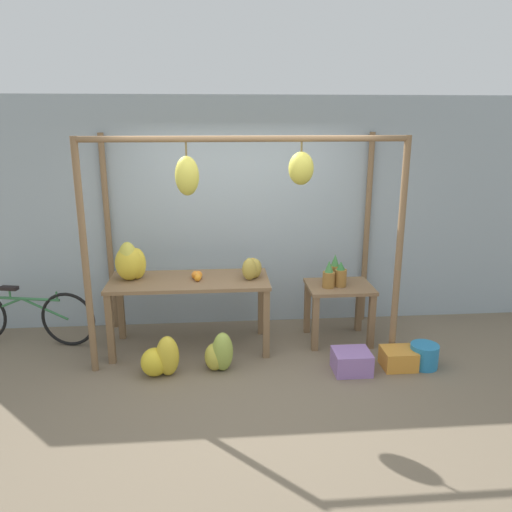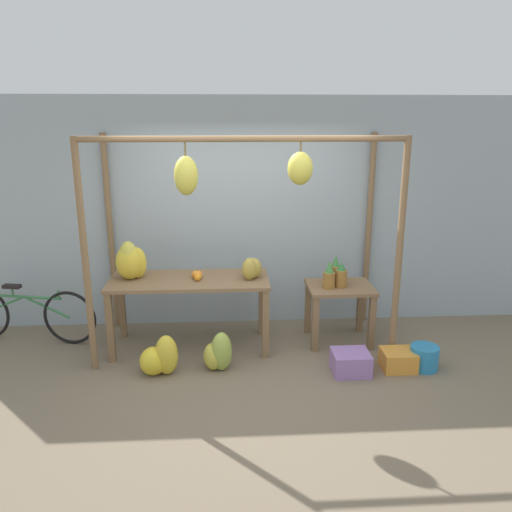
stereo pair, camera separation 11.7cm
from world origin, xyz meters
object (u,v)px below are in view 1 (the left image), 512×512
at_px(banana_pile_on_table, 130,263).
at_px(pineapple_cluster, 335,274).
at_px(fruit_crate_white, 352,361).
at_px(parked_bicycle, 24,316).
at_px(banana_pile_ground_left, 161,359).
at_px(blue_bucket, 424,356).
at_px(papaya_pile, 252,268).
at_px(orange_pile, 197,275).
at_px(fruit_crate_purple, 398,358).
at_px(banana_pile_ground_right, 219,354).

xyz_separation_m(banana_pile_on_table, pineapple_cluster, (2.29, 0.03, -0.19)).
distance_m(fruit_crate_white, parked_bicycle, 3.74).
bearing_deg(banana_pile_ground_left, blue_bucket, -0.87).
height_order(fruit_crate_white, papaya_pile, papaya_pile).
bearing_deg(papaya_pile, blue_bucket, -20.07).
bearing_deg(blue_bucket, parked_bicycle, 167.96).
xyz_separation_m(orange_pile, fruit_crate_white, (1.59, -0.71, -0.75)).
relative_size(blue_bucket, fruit_crate_purple, 0.86).
height_order(banana_pile_ground_left, fruit_crate_purple, banana_pile_ground_left).
bearing_deg(papaya_pile, banana_pile_ground_left, -147.93).
height_order(orange_pile, pineapple_cluster, pineapple_cluster).
relative_size(pineapple_cluster, blue_bucket, 1.15).
xyz_separation_m(banana_pile_ground_left, fruit_crate_white, (1.95, -0.08, -0.07)).
bearing_deg(parked_bicycle, fruit_crate_purple, -12.73).
height_order(pineapple_cluster, blue_bucket, pineapple_cluster).
bearing_deg(parked_bicycle, banana_pile_ground_left, -28.46).
bearing_deg(blue_bucket, banana_pile_on_table, 166.97).
bearing_deg(blue_bucket, banana_pile_ground_right, 177.31).
xyz_separation_m(pineapple_cluster, parked_bicycle, (-3.58, 0.19, -0.47)).
xyz_separation_m(orange_pile, blue_bucket, (2.37, -0.67, -0.73)).
xyz_separation_m(blue_bucket, fruit_crate_purple, (-0.27, 0.01, -0.02)).
distance_m(orange_pile, banana_pile_ground_left, 0.99).
height_order(orange_pile, banana_pile_ground_right, orange_pile).
bearing_deg(orange_pile, fruit_crate_purple, -17.47).
relative_size(fruit_crate_white, fruit_crate_purple, 1.11).
distance_m(banana_pile_on_table, pineapple_cluster, 2.30).
bearing_deg(blue_bucket, fruit_crate_purple, 178.63).
relative_size(banana_pile_ground_right, papaya_pile, 1.40).
bearing_deg(banana_pile_ground_left, banana_pile_on_table, 118.35).
bearing_deg(banana_pile_ground_right, banana_pile_on_table, 147.12).
height_order(blue_bucket, papaya_pile, papaya_pile).
distance_m(banana_pile_ground_left, fruit_crate_purple, 2.47).
bearing_deg(papaya_pile, orange_pile, 178.07).
distance_m(papaya_pile, fruit_crate_purple, 1.83).
bearing_deg(banana_pile_on_table, banana_pile_ground_right, -32.88).
distance_m(orange_pile, blue_bucket, 2.57).
distance_m(banana_pile_on_table, parked_bicycle, 1.46).
bearing_deg(fruit_crate_purple, banana_pile_ground_left, 179.18).
height_order(pineapple_cluster, fruit_crate_white, pineapple_cluster).
height_order(banana_pile_ground_right, fruit_crate_white, banana_pile_ground_right).
relative_size(pineapple_cluster, banana_pile_ground_right, 0.80).
distance_m(banana_pile_ground_right, papaya_pile, 1.00).
relative_size(banana_pile_ground_right, fruit_crate_purple, 1.24).
bearing_deg(banana_pile_on_table, orange_pile, -3.99).
bearing_deg(pineapple_cluster, banana_pile_ground_right, -154.32).
bearing_deg(fruit_crate_purple, fruit_crate_white, -174.72).
bearing_deg(banana_pile_ground_left, banana_pile_ground_right, 5.73).
xyz_separation_m(banana_pile_ground_left, parked_bicycle, (-1.65, 0.89, 0.16)).
bearing_deg(fruit_crate_white, blue_bucket, 2.98).
height_order(orange_pile, banana_pile_ground_left, orange_pile).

